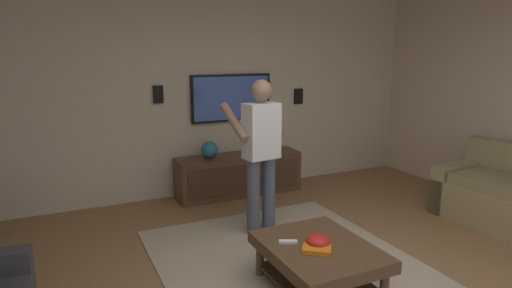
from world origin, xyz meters
name	(u,v)px	position (x,y,z in m)	size (l,w,h in m)	color
wall_back_tv	(209,88)	(3.07, 0.00, 1.43)	(0.10, 6.47, 2.86)	#C6B299
area_rug	(305,278)	(0.41, 0.09, 0.01)	(3.20, 2.25, 0.01)	tan
coffee_table	(318,257)	(0.21, 0.09, 0.30)	(1.00, 0.80, 0.40)	#513823
media_console	(239,175)	(2.74, -0.29, 0.28)	(0.45, 1.70, 0.55)	#513823
tv	(231,98)	(2.98, -0.29, 1.29)	(0.05, 1.14, 0.64)	black
person_standing	(260,147)	(1.50, -0.01, 0.93)	(0.59, 0.59, 1.64)	#4C5166
bowl	(318,241)	(0.20, 0.11, 0.45)	(0.20, 0.20, 0.09)	red
remote_white	(288,242)	(0.35, 0.30, 0.41)	(0.15, 0.04, 0.02)	white
book	(317,249)	(0.13, 0.17, 0.42)	(0.22, 0.16, 0.04)	orange
vase_round	(209,150)	(2.75, 0.12, 0.66)	(0.22, 0.22, 0.22)	teal
wall_speaker_left	(298,96)	(2.99, -1.35, 1.27)	(0.06, 0.12, 0.22)	black
wall_speaker_right	(158,94)	(2.99, 0.70, 1.38)	(0.06, 0.12, 0.22)	black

